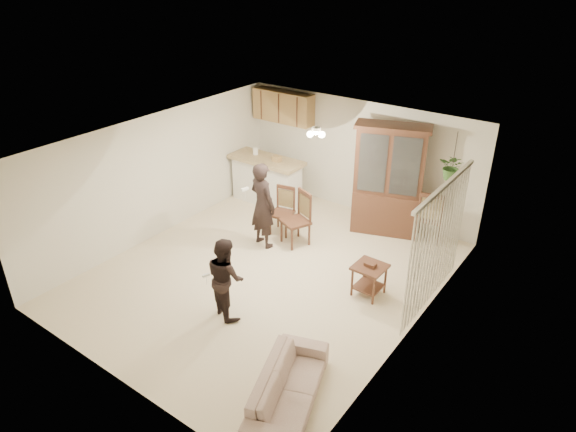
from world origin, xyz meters
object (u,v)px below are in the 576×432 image
Objects in this scene: adult at (263,204)px; china_hutch at (388,181)px; side_table at (369,280)px; chair_hutch_right at (429,226)px; chair_bar at (282,220)px; chair_hutch_left at (295,230)px; sofa at (288,382)px; child at (226,278)px.

adult is 2.58m from china_hutch.
chair_hutch_right is at bearing 87.75° from side_table.
chair_hutch_right reaches higher than chair_bar.
side_table is 0.57× the size of chair_hutch_right.
china_hutch reaches higher than chair_hutch_left.
chair_hutch_left is (-2.29, 3.40, -0.06)m from sofa.
child is 2.44m from side_table.
adult is 3.39m from chair_hutch_right.
side_table is 2.38m from chair_hutch_right.
china_hutch is (1.70, 1.93, 0.23)m from adult.
adult is 0.78× the size of china_hutch.
chair_hutch_right is (0.09, 2.38, 0.02)m from side_table.
child is 1.22× the size of chair_hutch_right.
child is at bearing 53.82° from chair_hutch_right.
chair_hutch_left is 0.99× the size of chair_hutch_right.
chair_hutch_right is at bearing -17.19° from sofa.
chair_hutch_right reaches higher than side_table.
child reaches higher than side_table.
adult is 1.64× the size of chair_hutch_left.
adult is 1.83× the size of chair_bar.
adult is at bearing 25.14° from chair_hutch_right.
chair_bar is at bearing -179.83° from chair_hutch_left.
chair_hutch_right reaches higher than sofa.
sofa is 4.10m from chair_hutch_left.
china_hutch is 2.08× the size of chair_hutch_left.
sofa is at bearing 145.43° from adult.
child reaches higher than chair_hutch_right.
sofa is 2.99× the size of side_table.
chair_hutch_right is (2.59, 2.11, -0.59)m from adult.
chair_hutch_right is at bearing 62.24° from chair_hutch_left.
china_hutch is 1.22m from chair_hutch_right.
chair_hutch_left is (0.50, 0.40, -0.59)m from adult.
chair_hutch_left is at bearing -33.46° from chair_bar.
child reaches higher than chair_bar.
chair_hutch_right is (1.70, 4.17, -0.36)m from child.
chair_hutch_left is (-1.20, -1.53, -0.82)m from china_hutch.
adult reaches higher than sofa.
chair_bar is (-2.77, 3.61, -0.09)m from sofa.
child is 4.52m from chair_hutch_right.
chair_hutch_right is (-0.20, 5.11, -0.05)m from sofa.
chair_hutch_right is at bearing 19.70° from chair_bar.
sofa is at bearing -63.10° from chair_bar.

